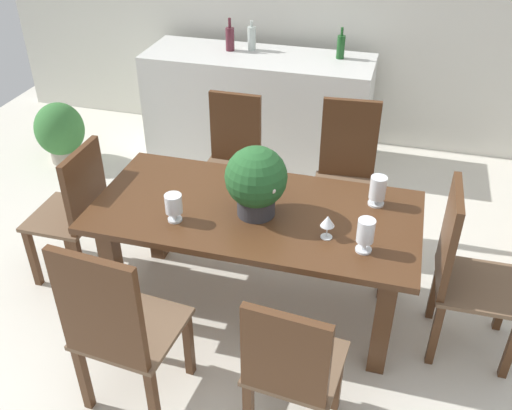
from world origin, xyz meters
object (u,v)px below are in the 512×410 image
object	(u,v)px
crystal_vase_right	(366,233)
chair_far_left	(232,156)
flower_centerpiece	(256,180)
wine_glass	(328,222)
crystal_vase_center_near	(174,205)
wine_bottle_tall	(252,38)
potted_plant_floor	(60,131)
crystal_vase_left	(378,189)
chair_near_left	(117,326)
dining_table	(255,227)
wine_bottle_amber	(230,39)
chair_far_right	(346,168)
kitchen_counter	(258,106)
wine_bottle_dark	(341,46)
chair_near_right	(291,368)
chair_foot_end	(462,267)
chair_head_end	(76,208)

from	to	relation	value
crystal_vase_right	chair_far_left	bearing A→B (deg)	133.57
flower_centerpiece	wine_glass	bearing A→B (deg)	-15.62
crystal_vase_center_near	chair_far_left	bearing A→B (deg)	91.05
crystal_vase_right	wine_bottle_tall	distance (m)	2.67
potted_plant_floor	crystal_vase_left	bearing A→B (deg)	-21.70
crystal_vase_right	wine_bottle_tall	world-z (taller)	wine_bottle_tall
chair_near_left	wine_bottle_tall	size ratio (longest dim) A/B	4.23
dining_table	chair_far_left	size ratio (longest dim) A/B	1.87
wine_bottle_amber	potted_plant_floor	distance (m)	1.72
chair_far_right	kitchen_counter	bearing A→B (deg)	125.92
crystal_vase_right	wine_bottle_dark	world-z (taller)	wine_bottle_dark
wine_glass	wine_bottle_tall	bearing A→B (deg)	114.78
chair_near_right	chair_far_left	xyz separation A→B (m)	(-0.83, 1.78, 0.03)
crystal_vase_right	wine_bottle_dark	bearing A→B (deg)	101.60
chair_near_left	crystal_vase_center_near	world-z (taller)	chair_near_left
wine_bottle_amber	potted_plant_floor	size ratio (longest dim) A/B	0.50
chair_foot_end	crystal_vase_right	xyz separation A→B (m)	(-0.53, -0.22, 0.29)
chair_far_left	potted_plant_floor	distance (m)	1.85
crystal_vase_center_near	wine_bottle_tall	distance (m)	2.37
dining_table	wine_bottle_dark	size ratio (longest dim) A/B	7.16
wine_bottle_amber	chair_head_end	bearing A→B (deg)	-100.61
crystal_vase_left	chair_foot_end	bearing A→B (deg)	-24.90
kitchen_counter	chair_near_right	bearing A→B (deg)	-72.01
flower_centerpiece	crystal_vase_center_near	bearing A→B (deg)	-156.28
crystal_vase_left	crystal_vase_center_near	xyz separation A→B (m)	(-1.06, -0.46, -0.00)
chair_far_left	flower_centerpiece	world-z (taller)	flower_centerpiece
chair_head_end	kitchen_counter	size ratio (longest dim) A/B	0.48
chair_near_left	crystal_vase_right	bearing A→B (deg)	-142.01
chair_far_left	chair_head_end	distance (m)	1.17
chair_head_end	dining_table	bearing A→B (deg)	89.86
chair_head_end	potted_plant_floor	bearing A→B (deg)	-143.86
chair_near_left	wine_glass	bearing A→B (deg)	-133.89
dining_table	chair_head_end	size ratio (longest dim) A/B	1.95
dining_table	kitchen_counter	bearing A→B (deg)	104.75
chair_near_left	wine_glass	world-z (taller)	chair_near_left
flower_centerpiece	wine_bottle_tall	xyz separation A→B (m)	(-0.64, 2.17, 0.08)
chair_far_right	crystal_vase_right	size ratio (longest dim) A/B	5.52
wine_glass	wine_bottle_dark	bearing A→B (deg)	96.95
kitchen_counter	wine_bottle_tall	distance (m)	0.59
chair_near_right	crystal_vase_right	distance (m)	0.78
flower_centerpiece	potted_plant_floor	xyz separation A→B (m)	(-2.20, 1.41, -0.66)
chair_near_right	potted_plant_floor	bearing A→B (deg)	-35.71
flower_centerpiece	crystal_vase_right	bearing A→B (deg)	-16.11
chair_foot_end	wine_glass	world-z (taller)	chair_foot_end
flower_centerpiece	crystal_vase_right	size ratio (longest dim) A/B	2.17
chair_near_right	kitchen_counter	bearing A→B (deg)	-66.77
chair_near_left	kitchen_counter	bearing A→B (deg)	-82.95
chair_near_right	chair_far_left	distance (m)	1.96
chair_foot_end	potted_plant_floor	xyz separation A→B (m)	(-3.35, 1.37, -0.27)
chair_near_left	crystal_vase_right	size ratio (longest dim) A/B	5.63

